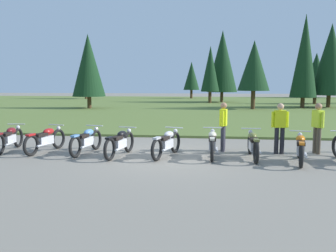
{
  "coord_description": "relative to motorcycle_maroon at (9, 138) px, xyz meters",
  "views": [
    {
      "loc": [
        1.35,
        -10.89,
        2.31
      ],
      "look_at": [
        0.0,
        0.6,
        0.9
      ],
      "focal_mm": 37.53,
      "sensor_mm": 36.0,
      "label": 1
    }
  ],
  "objects": [
    {
      "name": "motorcycle_silver",
      "position": [
        5.47,
        -0.3,
        0.0
      ],
      "size": [
        0.85,
        2.03,
        0.88
      ],
      "color": "black",
      "rests_on": "ground"
    },
    {
      "name": "motorcycle_olive",
      "position": [
        8.15,
        -0.3,
        0.0
      ],
      "size": [
        0.62,
        2.1,
        0.88
      ],
      "color": "black",
      "rests_on": "ground"
    },
    {
      "name": "motorcycle_black",
      "position": [
        3.99,
        -0.41,
        0.0
      ],
      "size": [
        0.67,
        2.08,
        0.88
      ],
      "color": "black",
      "rests_on": "ground"
    },
    {
      "name": "motorcycle_cream",
      "position": [
        6.91,
        -0.21,
        0.0
      ],
      "size": [
        0.62,
        2.1,
        0.88
      ],
      "color": "black",
      "rests_on": "ground"
    },
    {
      "name": "forest_treeline",
      "position": [
        11.88,
        30.92,
        3.86
      ],
      "size": [
        40.05,
        29.58,
        8.42
      ],
      "color": "#47331E",
      "rests_on": "ground"
    },
    {
      "name": "motorcycle_red",
      "position": [
        1.33,
        -0.06,
        0.0
      ],
      "size": [
        0.72,
        2.07,
        0.88
      ],
      "color": "black",
      "rests_on": "ground"
    },
    {
      "name": "grass_moorland",
      "position": [
        5.44,
        25.54,
        -0.39
      ],
      "size": [
        80.0,
        44.0,
        0.1
      ],
      "primitive_type": "cube",
      "color": "#5B7033",
      "rests_on": "ground"
    },
    {
      "name": "rider_checking_bike",
      "position": [
        9.09,
        0.53,
        0.51
      ],
      "size": [
        0.55,
        0.23,
        1.67
      ],
      "color": "black",
      "rests_on": "ground"
    },
    {
      "name": "motorcycle_sky_blue",
      "position": [
        2.78,
        -0.12,
        0.0
      ],
      "size": [
        0.62,
        2.09,
        0.88
      ],
      "color": "black",
      "rests_on": "ground"
    },
    {
      "name": "motorcycle_orange",
      "position": [
        9.45,
        -0.72,
        0.0
      ],
      "size": [
        0.69,
        2.08,
        0.88
      ],
      "color": "black",
      "rests_on": "ground"
    },
    {
      "name": "ground_plane",
      "position": [
        5.44,
        -0.28,
        -0.44
      ],
      "size": [
        140.0,
        140.0,
        0.0
      ],
      "primitive_type": "plane",
      "color": "gray"
    },
    {
      "name": "motorcycle_maroon",
      "position": [
        0.0,
        0.0,
        0.0
      ],
      "size": [
        0.62,
        2.1,
        0.88
      ],
      "color": "black",
      "rests_on": "ground"
    },
    {
      "name": "rider_in_hivis_vest",
      "position": [
        10.33,
        0.71,
        0.51
      ],
      "size": [
        0.33,
        0.52,
        1.67
      ],
      "color": "#4C4233",
      "rests_on": "ground"
    },
    {
      "name": "rider_near_row_end",
      "position": [
        7.28,
        0.82,
        0.51
      ],
      "size": [
        0.28,
        0.54,
        1.67
      ],
      "color": "#2D2D38",
      "rests_on": "ground"
    }
  ]
}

